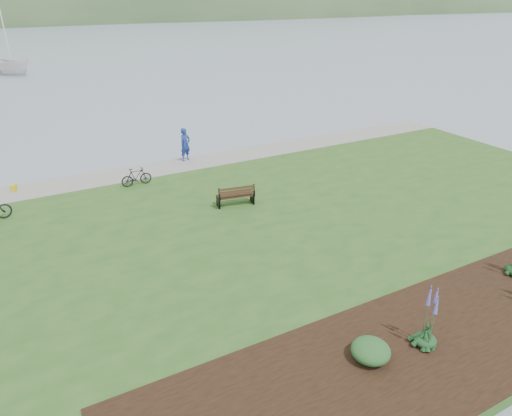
{
  "coord_description": "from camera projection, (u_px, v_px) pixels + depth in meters",
  "views": [
    {
      "loc": [
        -8.98,
        -16.06,
        9.07
      ],
      "look_at": [
        -1.23,
        -1.62,
        1.3
      ],
      "focal_mm": 32.0,
      "sensor_mm": 36.0,
      "label": 1
    }
  ],
  "objects": [
    {
      "name": "person",
      "position": [
        185.0,
        142.0,
        25.47
      ],
      "size": [
        0.96,
        0.83,
        2.2
      ],
      "primitive_type": "imported",
      "rotation": [
        0.0,
        0.0,
        0.42
      ],
      "color": "navy",
      "rests_on": "lawn"
    },
    {
      "name": "garden_bed",
      "position": [
        506.0,
        308.0,
        13.81
      ],
      "size": [
        24.0,
        4.4,
        0.04
      ],
      "primitive_type": "cube",
      "color": "black",
      "rests_on": "lawn"
    },
    {
      "name": "park_bench",
      "position": [
        236.0,
        195.0,
        20.26
      ],
      "size": [
        1.73,
        0.94,
        1.02
      ],
      "rotation": [
        0.0,
        0.0,
        -0.17
      ],
      "color": "black",
      "rests_on": "lawn"
    },
    {
      "name": "ground",
      "position": [
        263.0,
        215.0,
        20.51
      ],
      "size": [
        600.0,
        600.0,
        0.0
      ],
      "primitive_type": "plane",
      "color": "gray",
      "rests_on": "ground"
    },
    {
      "name": "lawn",
      "position": [
        287.0,
        229.0,
        18.83
      ],
      "size": [
        34.0,
        20.0,
        0.4
      ],
      "primitive_type": "cube",
      "color": "#29511C",
      "rests_on": "ground"
    },
    {
      "name": "pannier",
      "position": [
        14.0,
        188.0,
        21.86
      ],
      "size": [
        0.32,
        0.37,
        0.34
      ],
      "primitive_type": "cube",
      "rotation": [
        0.0,
        0.0,
        -0.43
      ],
      "color": "gold",
      "rests_on": "lawn"
    },
    {
      "name": "shrub_0",
      "position": [
        371.0,
        351.0,
        11.76
      ],
      "size": [
        1.03,
        1.03,
        0.51
      ],
      "primitive_type": "ellipsoid",
      "color": "#1E4C21",
      "rests_on": "garden_bed"
    },
    {
      "name": "sailboat",
      "position": [
        14.0,
        76.0,
        54.83
      ],
      "size": [
        12.77,
        12.79,
        23.66
      ],
      "primitive_type": "imported",
      "rotation": [
        0.0,
        0.0,
        0.72
      ],
      "color": "silver",
      "rests_on": "ground"
    },
    {
      "name": "far_hillside",
      "position": [
        83.0,
        20.0,
        164.42
      ],
      "size": [
        580.0,
        80.0,
        38.0
      ],
      "primitive_type": null,
      "color": "#35522E",
      "rests_on": "ground"
    },
    {
      "name": "shoreline_path",
      "position": [
        204.0,
        161.0,
        25.83
      ],
      "size": [
        34.0,
        2.2,
        0.03
      ],
      "primitive_type": "cube",
      "color": "gray",
      "rests_on": "lawn"
    },
    {
      "name": "bicycle_b",
      "position": [
        136.0,
        177.0,
        22.44
      ],
      "size": [
        0.46,
        1.51,
        0.9
      ],
      "primitive_type": "imported",
      "rotation": [
        0.0,
        0.0,
        1.59
      ],
      "color": "black",
      "rests_on": "lawn"
    },
    {
      "name": "echium_4",
      "position": [
        429.0,
        319.0,
        11.97
      ],
      "size": [
        0.62,
        0.62,
        2.29
      ],
      "color": "#14391B",
      "rests_on": "garden_bed"
    }
  ]
}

